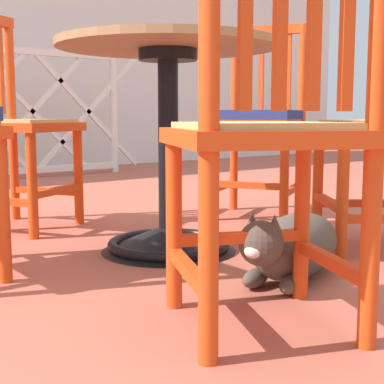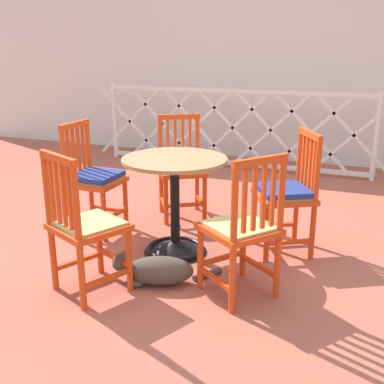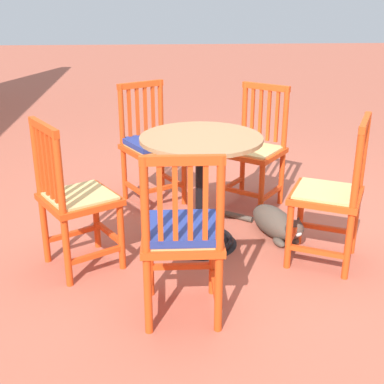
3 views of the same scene
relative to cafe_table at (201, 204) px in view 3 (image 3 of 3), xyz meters
name	(u,v)px [view 3 (image 3 of 3)]	position (x,y,z in m)	size (l,w,h in m)	color
ground_plane	(227,246)	(-0.05, -0.17, -0.28)	(24.00, 24.00, 0.00)	#AD5642
cafe_table	(201,204)	(0.00, 0.00, 0.00)	(0.76, 0.76, 0.73)	black
orange_chair_near_fence	(75,200)	(-0.26, 0.75, 0.15)	(0.55, 0.55, 0.91)	#D64214
orange_chair_by_planter	(182,236)	(-0.79, 0.15, 0.16)	(0.40, 0.40, 0.91)	#D64214
orange_chair_tucked_in	(331,196)	(-0.28, -0.75, 0.15)	(0.53, 0.53, 0.91)	#D64214
orange_chair_at_corner	(254,151)	(0.63, -0.45, 0.15)	(0.56, 0.56, 0.91)	#D64214
orange_chair_facing_out	(152,146)	(0.76, 0.32, 0.16)	(0.55, 0.55, 0.91)	#D64214
tabby_cat	(276,224)	(0.07, -0.51, -0.19)	(0.64, 0.47, 0.23)	#4C4238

